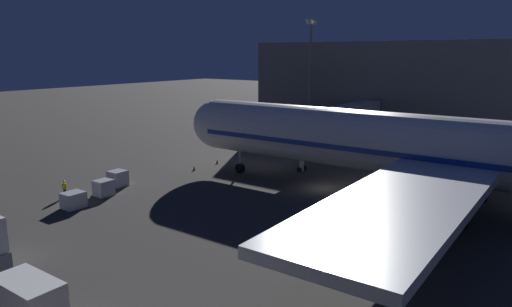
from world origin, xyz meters
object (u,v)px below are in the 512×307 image
at_px(baggage_container_near_belt, 118,178).
at_px(traffic_cone_nose_starboard, 194,168).
at_px(baggage_container_mid_row, 73,200).
at_px(apron_floodlight_mast, 310,72).
at_px(baggage_container_far_row, 104,188).
at_px(ground_crew_near_nose_gear, 65,188).
at_px(traffic_cone_nose_port, 217,161).
at_px(airliner_at_gate, 457,152).
at_px(jet_bridge, 332,118).

bearing_deg(baggage_container_near_belt, traffic_cone_nose_starboard, 169.01).
distance_m(baggage_container_near_belt, baggage_container_mid_row, 7.61).
xyz_separation_m(apron_floodlight_mast, baggage_container_far_row, (40.80, -0.78, -10.38)).
distance_m(ground_crew_near_nose_gear, traffic_cone_nose_port, 20.37).
bearing_deg(ground_crew_near_nose_gear, airliner_at_gate, 118.80).
bearing_deg(ground_crew_near_nose_gear, baggage_container_mid_row, 68.99).
bearing_deg(jet_bridge, traffic_cone_nose_port, -45.85).
xyz_separation_m(jet_bridge, baggage_container_far_row, (28.27, -11.29, -4.89)).
xyz_separation_m(baggage_container_mid_row, traffic_cone_nose_port, (-21.52, -0.70, -0.47)).
xyz_separation_m(airliner_at_gate, ground_crew_near_nose_gear, (17.95, -32.65, -4.59)).
bearing_deg(baggage_container_near_belt, ground_crew_near_nose_gear, -9.00).
bearing_deg(traffic_cone_nose_port, baggage_container_far_row, -0.65).
distance_m(ground_crew_near_nose_gear, traffic_cone_nose_starboard, 16.02).
height_order(baggage_container_mid_row, baggage_container_far_row, baggage_container_far_row).
relative_size(traffic_cone_nose_port, traffic_cone_nose_starboard, 1.00).
distance_m(airliner_at_gate, jet_bridge, 22.76).
relative_size(airliner_at_gate, baggage_container_near_belt, 36.57).
distance_m(baggage_container_far_row, ground_crew_near_nose_gear, 3.76).
xyz_separation_m(baggage_container_mid_row, baggage_container_far_row, (-4.02, -0.89, 0.07)).
relative_size(baggage_container_near_belt, baggage_container_far_row, 1.02).
distance_m(apron_floodlight_mast, baggage_container_mid_row, 46.02).
bearing_deg(traffic_cone_nose_starboard, baggage_container_far_row, -0.86).
bearing_deg(jet_bridge, baggage_container_mid_row, -17.85).
xyz_separation_m(traffic_cone_nose_port, traffic_cone_nose_starboard, (4.40, 0.00, 0.00)).
distance_m(jet_bridge, traffic_cone_nose_starboard, 19.56).
bearing_deg(baggage_container_mid_row, airliner_at_gate, 123.57).
bearing_deg(baggage_container_mid_row, baggage_container_near_belt, -159.74).
height_order(apron_floodlight_mast, baggage_container_mid_row, apron_floodlight_mast).
xyz_separation_m(baggage_container_mid_row, ground_crew_near_nose_gear, (-1.36, -3.55, 0.23)).
distance_m(airliner_at_gate, baggage_container_near_belt, 34.32).
relative_size(jet_bridge, apron_floodlight_mast, 1.26).
height_order(baggage_container_near_belt, baggage_container_far_row, baggage_container_near_belt).
distance_m(apron_floodlight_mast, traffic_cone_nose_starboard, 29.78).
height_order(ground_crew_near_nose_gear, traffic_cone_nose_starboard, ground_crew_near_nose_gear).
distance_m(airliner_at_gate, baggage_container_mid_row, 35.26).
distance_m(apron_floodlight_mast, traffic_cone_nose_port, 25.74).
xyz_separation_m(jet_bridge, apron_floodlight_mast, (-12.53, -10.51, 5.49)).
height_order(baggage_container_far_row, traffic_cone_nose_starboard, baggage_container_far_row).
relative_size(baggage_container_far_row, traffic_cone_nose_starboard, 3.05).
bearing_deg(traffic_cone_nose_starboard, airliner_at_gate, 94.22).
bearing_deg(airliner_at_gate, traffic_cone_nose_port, -94.22).
xyz_separation_m(airliner_at_gate, traffic_cone_nose_port, (-2.20, -29.80, -5.29)).
xyz_separation_m(baggage_container_far_row, traffic_cone_nose_starboard, (-13.10, 0.20, -0.54)).
bearing_deg(airliner_at_gate, baggage_container_mid_row, -56.43).
bearing_deg(traffic_cone_nose_starboard, baggage_container_near_belt, -10.99).
relative_size(baggage_container_mid_row, traffic_cone_nose_port, 3.44).
distance_m(airliner_at_gate, ground_crew_near_nose_gear, 37.54).
bearing_deg(traffic_cone_nose_port, traffic_cone_nose_starboard, 0.00).
bearing_deg(baggage_container_far_row, jet_bridge, 158.23).
bearing_deg(apron_floodlight_mast, baggage_container_near_belt, -3.83).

